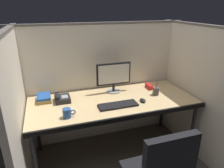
# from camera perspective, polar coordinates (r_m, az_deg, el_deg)

# --- Properties ---
(ground_plane) EXTENTS (8.00, 8.00, 0.00)m
(ground_plane) POSITION_cam_1_polar(r_m,az_deg,el_deg) (2.56, 2.64, -22.45)
(ground_plane) COLOR #423D38
(cubicle_partition_rear) EXTENTS (2.21, 0.06, 1.57)m
(cubicle_partition_rear) POSITION_cam_1_polar(r_m,az_deg,el_deg) (2.74, -2.58, 0.28)
(cubicle_partition_rear) COLOR beige
(cubicle_partition_rear) RESTS_ON ground
(cubicle_partition_left) EXTENTS (0.06, 1.41, 1.57)m
(cubicle_partition_left) POSITION_cam_1_polar(r_m,az_deg,el_deg) (2.18, -24.54, -7.51)
(cubicle_partition_left) COLOR beige
(cubicle_partition_left) RESTS_ON ground
(cubicle_partition_right) EXTENTS (0.06, 1.41, 1.57)m
(cubicle_partition_right) POSITION_cam_1_polar(r_m,az_deg,el_deg) (2.73, 21.28, -1.28)
(cubicle_partition_right) COLOR beige
(cubicle_partition_right) RESTS_ON ground
(desk) EXTENTS (1.90, 0.80, 0.74)m
(desk) POSITION_cam_1_polar(r_m,az_deg,el_deg) (2.38, 0.47, -5.67)
(desk) COLOR tan
(desk) RESTS_ON ground
(monitor_center) EXTENTS (0.43, 0.17, 0.37)m
(monitor_center) POSITION_cam_1_polar(r_m,az_deg,el_deg) (2.51, 0.45, 2.36)
(monitor_center) COLOR gray
(monitor_center) RESTS_ON desk
(keyboard_main) EXTENTS (0.43, 0.15, 0.02)m
(keyboard_main) POSITION_cam_1_polar(r_m,az_deg,el_deg) (2.23, 1.63, -5.91)
(keyboard_main) COLOR black
(keyboard_main) RESTS_ON desk
(computer_mouse) EXTENTS (0.06, 0.10, 0.04)m
(computer_mouse) POSITION_cam_1_polar(r_m,az_deg,el_deg) (2.35, 8.56, -4.53)
(computer_mouse) COLOR black
(computer_mouse) RESTS_ON desk
(book_stack) EXTENTS (0.16, 0.22, 0.06)m
(book_stack) POSITION_cam_1_polar(r_m,az_deg,el_deg) (2.47, -18.39, -3.74)
(book_stack) COLOR olive
(book_stack) RESTS_ON desk
(coffee_mug) EXTENTS (0.13, 0.08, 0.09)m
(coffee_mug) POSITION_cam_1_polar(r_m,az_deg,el_deg) (2.05, -12.38, -7.91)
(coffee_mug) COLOR #264C8C
(coffee_mug) RESTS_ON desk
(pen_cup) EXTENTS (0.08, 0.08, 0.17)m
(pen_cup) POSITION_cam_1_polar(r_m,az_deg,el_deg) (2.54, 12.10, -1.93)
(pen_cup) COLOR #4C4742
(pen_cup) RESTS_ON desk
(red_stapler) EXTENTS (0.04, 0.15, 0.06)m
(red_stapler) POSITION_cam_1_polar(r_m,az_deg,el_deg) (2.73, 10.26, -0.66)
(red_stapler) COLOR red
(red_stapler) RESTS_ON desk
(desk_phone) EXTENTS (0.17, 0.19, 0.09)m
(desk_phone) POSITION_cam_1_polar(r_m,az_deg,el_deg) (2.40, -13.78, -3.94)
(desk_phone) COLOR black
(desk_phone) RESTS_ON desk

